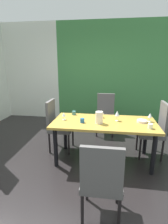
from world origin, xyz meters
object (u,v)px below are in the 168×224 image
chair_right_far (156,128)px  cup_near_window (150,126)px  wine_glass_front (101,112)px  chair_head_far (105,112)px  wine_glass_north (64,115)px  serving_bowl_rear (142,121)px  chair_left_far (57,123)px  cup_right (82,121)px  wine_glass_west (150,116)px  wine_glass_east (117,114)px  cup_near_shelf (74,113)px  pitcher_center (99,117)px  chair_head_near (102,179)px  dining_table (104,126)px

chair_right_far → cup_near_window: chair_right_far is taller
wine_glass_front → cup_near_window: size_ratio=1.84×
chair_head_far → cup_near_window: bearing=115.4°
wine_glass_north → serving_bowl_rear: wine_glass_north is taller
chair_left_far → cup_right: size_ratio=13.88×
chair_right_far → wine_glass_front: chair_right_far is taller
wine_glass_west → wine_glass_east: bearing=-176.4°
chair_right_far → cup_near_shelf: chair_right_far is taller
cup_near_shelf → wine_glass_west: bearing=-9.1°
chair_right_far → wine_glass_north: 1.68m
wine_glass_front → pitcher_center: size_ratio=0.69×
chair_head_near → serving_bowl_rear: 1.49m
chair_left_far → cup_near_shelf: chair_left_far is taller
chair_head_near → cup_right: (-0.39, 1.17, 0.23)m
chair_right_far → chair_head_far: size_ratio=1.06×
serving_bowl_rear → pitcher_center: size_ratio=0.85×
wine_glass_west → dining_table: bearing=-172.4°
chair_left_far → cup_near_window: 1.73m
wine_glass_west → wine_glass_east: size_ratio=0.84×
wine_glass_front → cup_near_window: (0.77, -0.45, -0.06)m
wine_glass_west → chair_head_far: bearing=123.3°
chair_head_far → cup_near_shelf: chair_head_far is taller
chair_right_far → wine_glass_front: size_ratio=7.34×
cup_near_window → chair_head_far: bearing=115.4°
chair_head_near → chair_left_far: chair_left_far is taller
wine_glass_north → cup_right: (0.34, -0.11, -0.06)m
dining_table → wine_glass_west: wine_glass_west is taller
chair_left_far → pitcher_center: size_ratio=4.98×
wine_glass_west → cup_near_shelf: (-1.36, 0.22, -0.07)m
cup_near_window → pitcher_center: (-0.79, 0.12, 0.06)m
chair_left_far → wine_glass_north: 0.45m
dining_table → chair_head_far: chair_head_far is taller
cup_near_window → chair_head_near: bearing=-123.0°
chair_left_far → cup_near_window: bearing=72.9°
dining_table → chair_left_far: size_ratio=1.75×
wine_glass_front → cup_right: 0.45m
chair_right_far → chair_left_far: chair_right_far is taller
wine_glass_west → cup_near_window: size_ratio=1.97×
wine_glass_west → pitcher_center: bearing=-166.3°
serving_bowl_rear → cup_near_shelf: bearing=168.0°
wine_glass_west → serving_bowl_rear: (-0.13, -0.04, -0.09)m
cup_near_window → chair_right_far: bearing=66.1°
chair_left_far → cup_right: bearing=55.8°
wine_glass_north → cup_near_shelf: (0.11, 0.32, -0.06)m
wine_glass_east → cup_near_shelf: 0.85m
wine_glass_east → pitcher_center: (-0.30, -0.17, -0.03)m
wine_glass_north → pitcher_center: 0.63m
cup_near_shelf → chair_right_far: bearing=-1.7°
wine_glass_north → chair_head_far: bearing=61.4°
wine_glass_west → cup_right: bearing=-169.4°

